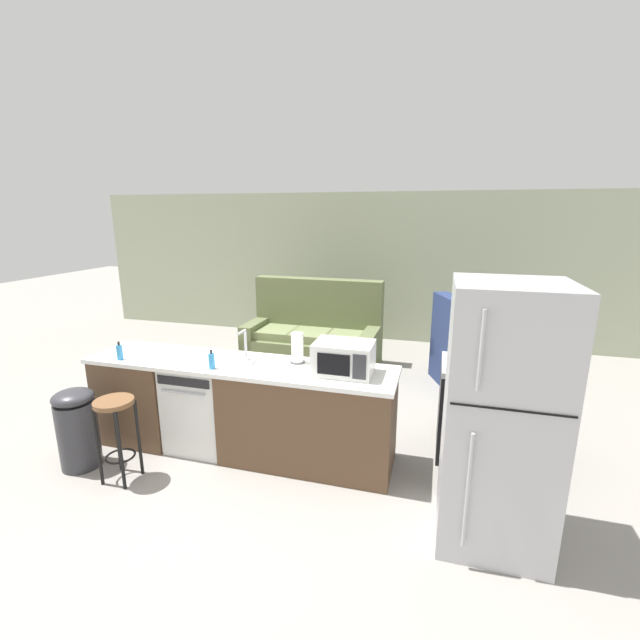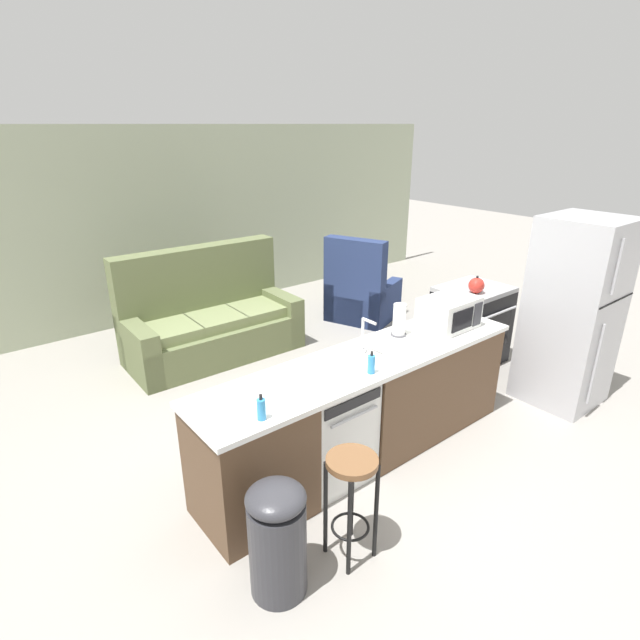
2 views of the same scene
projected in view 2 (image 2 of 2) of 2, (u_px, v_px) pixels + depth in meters
ground_plane at (349, 461)px, 4.13m from camera, size 24.00×24.00×0.00m
wall_back at (164, 225)px, 6.88m from camera, size 10.00×0.06×2.60m
kitchen_counter at (372, 407)px, 4.12m from camera, size 2.94×0.66×0.90m
dishwasher at (327, 428)px, 3.83m from camera, size 0.58×0.61×0.84m
stove_range at (470, 324)px, 5.74m from camera, size 0.76×0.68×0.90m
refrigerator at (573, 313)px, 4.77m from camera, size 0.72×0.73×1.83m
microwave at (449, 313)px, 4.42m from camera, size 0.50×0.37×0.28m
sink_faucet at (364, 338)px, 3.92m from camera, size 0.07×0.18×0.30m
paper_towel_roll at (399, 320)px, 4.26m from camera, size 0.14×0.14×0.28m
soap_bottle at (371, 364)px, 3.63m from camera, size 0.06×0.06×0.18m
dish_soap_bottle at (261, 409)px, 3.06m from camera, size 0.06×0.06×0.18m
kettle at (476, 285)px, 5.35m from camera, size 0.21×0.17×0.19m
bar_stool at (351, 486)px, 3.05m from camera, size 0.32×0.32×0.74m
trash_bin at (277, 539)px, 2.87m from camera, size 0.35×0.35×0.74m
couch at (210, 322)px, 5.96m from camera, size 2.02×0.93×1.27m
armchair at (360, 296)px, 6.99m from camera, size 1.05×1.08×1.20m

